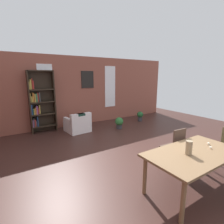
{
  "coord_description": "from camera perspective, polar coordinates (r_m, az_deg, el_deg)",
  "views": [
    {
      "loc": [
        -2.84,
        -2.47,
        2.09
      ],
      "look_at": [
        -0.19,
        1.69,
        1.05
      ],
      "focal_mm": 27.56,
      "sensor_mm": 36.0,
      "label": 1
    }
  ],
  "objects": [
    {
      "name": "ground_plane",
      "position": [
        4.3,
        15.17,
        -17.59
      ],
      "size": [
        11.52,
        11.52,
        0.0
      ],
      "primitive_type": "plane",
      "color": "#3D241F"
    },
    {
      "name": "back_wall_brick",
      "position": [
        7.54,
        -10.28,
        6.81
      ],
      "size": [
        9.19,
        0.12,
        2.88
      ],
      "primitive_type": "cube",
      "color": "#914F40",
      "rests_on": "ground"
    },
    {
      "name": "window_pane_0",
      "position": [
        7.05,
        -21.02,
        7.04
      ],
      "size": [
        0.55,
        0.02,
        1.87
      ],
      "primitive_type": "cube",
      "color": "white"
    },
    {
      "name": "window_pane_1",
      "position": [
        8.12,
        -0.63,
        8.36
      ],
      "size": [
        0.55,
        0.02,
        1.87
      ],
      "primitive_type": "cube",
      "color": "white"
    },
    {
      "name": "dining_table",
      "position": [
        3.51,
        25.47,
        -13.12
      ],
      "size": [
        1.81,
        0.97,
        0.76
      ],
      "color": "brown",
      "rests_on": "ground"
    },
    {
      "name": "vase_on_table",
      "position": [
        3.29,
        24.13,
        -10.76
      ],
      "size": [
        0.11,
        0.11,
        0.25
      ],
      "primitive_type": "cylinder",
      "color": "#998466",
      "rests_on": "dining_table"
    },
    {
      "name": "tealight_candle_0",
      "position": [
        3.76,
        29.9,
        -10.23
      ],
      "size": [
        0.04,
        0.04,
        0.04
      ],
      "primitive_type": "cylinder",
      "color": "silver",
      "rests_on": "dining_table"
    },
    {
      "name": "tealight_candle_1",
      "position": [
        3.67,
        23.85,
        -10.08
      ],
      "size": [
        0.04,
        0.04,
        0.04
      ],
      "primitive_type": "cylinder",
      "color": "silver",
      "rests_on": "dining_table"
    },
    {
      "name": "tealight_candle_2",
      "position": [
        3.93,
        29.34,
        -9.18
      ],
      "size": [
        0.04,
        0.04,
        0.04
      ],
      "primitive_type": "cylinder",
      "color": "silver",
      "rests_on": "dining_table"
    },
    {
      "name": "dining_chair_far_right",
      "position": [
        4.24,
        20.03,
        -10.65
      ],
      "size": [
        0.42,
        0.42,
        0.95
      ],
      "color": "#4D392E",
      "rests_on": "ground"
    },
    {
      "name": "bookshelf_tall",
      "position": [
        6.87,
        -22.72,
        3.12
      ],
      "size": [
        0.91,
        0.3,
        2.29
      ],
      "color": "#2D2319",
      "rests_on": "ground"
    },
    {
      "name": "armchair_white",
      "position": [
        6.67,
        -11.25,
        -4.07
      ],
      "size": [
        0.88,
        0.88,
        0.75
      ],
      "color": "white",
      "rests_on": "ground"
    },
    {
      "name": "potted_plant_corner",
      "position": [
        8.17,
        9.27,
        -1.22
      ],
      "size": [
        0.28,
        0.28,
        0.45
      ],
      "color": "#333338",
      "rests_on": "ground"
    },
    {
      "name": "potted_plant_window",
      "position": [
        6.91,
        2.38,
        -3.45
      ],
      "size": [
        0.33,
        0.33,
        0.46
      ],
      "color": "#333338",
      "rests_on": "ground"
    },
    {
      "name": "framed_picture",
      "position": [
        7.56,
        -8.15,
        10.62
      ],
      "size": [
        0.56,
        0.03,
        0.72
      ],
      "primitive_type": "cube",
      "color": "black"
    }
  ]
}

